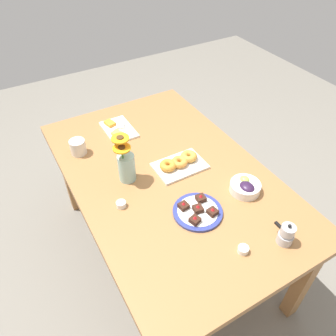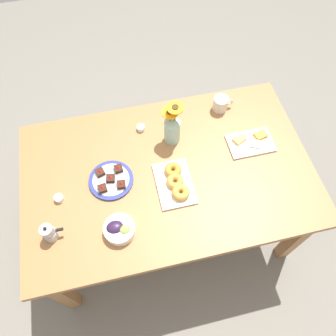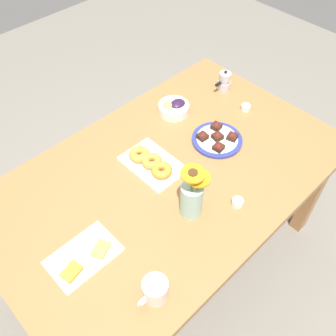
{
  "view_description": "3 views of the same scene",
  "coord_description": "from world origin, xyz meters",
  "px_view_note": "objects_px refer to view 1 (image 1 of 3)",
  "views": [
    {
      "loc": [
        -1.14,
        0.65,
        1.96
      ],
      "look_at": [
        0.0,
        0.0,
        0.78
      ],
      "focal_mm": 35.0,
      "sensor_mm": 36.0,
      "label": 1
    },
    {
      "loc": [
        -0.2,
        -0.86,
        2.32
      ],
      "look_at": [
        0.0,
        0.0,
        0.78
      ],
      "focal_mm": 35.0,
      "sensor_mm": 36.0,
      "label": 2
    },
    {
      "loc": [
        0.74,
        0.77,
        2.01
      ],
      "look_at": [
        0.0,
        0.0,
        0.78
      ],
      "focal_mm": 40.0,
      "sensor_mm": 36.0,
      "label": 3
    }
  ],
  "objects_px": {
    "dessert_plate": "(198,211)",
    "jam_cup_berry": "(243,249)",
    "coffee_mug": "(78,147)",
    "grape_bowl": "(245,187)",
    "cheese_platter": "(118,129)",
    "moka_pot": "(286,235)",
    "croissant_platter": "(179,163)",
    "dining_table": "(168,184)",
    "flower_vase": "(126,165)",
    "jam_cup_honey": "(121,204)"
  },
  "relations": [
    {
      "from": "cheese_platter",
      "to": "jam_cup_berry",
      "type": "height_order",
      "value": "cheese_platter"
    },
    {
      "from": "grape_bowl",
      "to": "dessert_plate",
      "type": "relative_size",
      "value": 0.65
    },
    {
      "from": "grape_bowl",
      "to": "croissant_platter",
      "type": "distance_m",
      "value": 0.38
    },
    {
      "from": "coffee_mug",
      "to": "flower_vase",
      "type": "relative_size",
      "value": 0.46
    },
    {
      "from": "grape_bowl",
      "to": "dessert_plate",
      "type": "distance_m",
      "value": 0.29
    },
    {
      "from": "moka_pot",
      "to": "coffee_mug",
      "type": "bearing_deg",
      "value": 29.21
    },
    {
      "from": "dining_table",
      "to": "coffee_mug",
      "type": "height_order",
      "value": "coffee_mug"
    },
    {
      "from": "dining_table",
      "to": "moka_pot",
      "type": "height_order",
      "value": "moka_pot"
    },
    {
      "from": "jam_cup_honey",
      "to": "jam_cup_berry",
      "type": "distance_m",
      "value": 0.61
    },
    {
      "from": "dining_table",
      "to": "moka_pot",
      "type": "xyz_separation_m",
      "value": [
        -0.64,
        -0.23,
        0.13
      ]
    },
    {
      "from": "coffee_mug",
      "to": "dessert_plate",
      "type": "height_order",
      "value": "coffee_mug"
    },
    {
      "from": "coffee_mug",
      "to": "cheese_platter",
      "type": "height_order",
      "value": "coffee_mug"
    },
    {
      "from": "grape_bowl",
      "to": "cheese_platter",
      "type": "bearing_deg",
      "value": 23.35
    },
    {
      "from": "jam_cup_honey",
      "to": "cheese_platter",
      "type": "bearing_deg",
      "value": -21.88
    },
    {
      "from": "dessert_plate",
      "to": "jam_cup_berry",
      "type": "bearing_deg",
      "value": -170.19
    },
    {
      "from": "dining_table",
      "to": "dessert_plate",
      "type": "xyz_separation_m",
      "value": [
        -0.31,
        0.01,
        0.1
      ]
    },
    {
      "from": "jam_cup_berry",
      "to": "dessert_plate",
      "type": "height_order",
      "value": "dessert_plate"
    },
    {
      "from": "coffee_mug",
      "to": "jam_cup_honey",
      "type": "height_order",
      "value": "coffee_mug"
    },
    {
      "from": "grape_bowl",
      "to": "moka_pot",
      "type": "relative_size",
      "value": 1.32
    },
    {
      "from": "flower_vase",
      "to": "moka_pot",
      "type": "relative_size",
      "value": 2.28
    },
    {
      "from": "coffee_mug",
      "to": "moka_pot",
      "type": "distance_m",
      "value": 1.21
    },
    {
      "from": "coffee_mug",
      "to": "moka_pot",
      "type": "xyz_separation_m",
      "value": [
        -1.06,
        -0.59,
        0.0
      ]
    },
    {
      "from": "jam_cup_honey",
      "to": "moka_pot",
      "type": "bearing_deg",
      "value": -135.41
    },
    {
      "from": "croissant_platter",
      "to": "moka_pot",
      "type": "relative_size",
      "value": 2.35
    },
    {
      "from": "grape_bowl",
      "to": "croissant_platter",
      "type": "height_order",
      "value": "grape_bowl"
    },
    {
      "from": "coffee_mug",
      "to": "jam_cup_honey",
      "type": "xyz_separation_m",
      "value": [
        -0.51,
        -0.05,
        -0.03
      ]
    },
    {
      "from": "grape_bowl",
      "to": "flower_vase",
      "type": "distance_m",
      "value": 0.62
    },
    {
      "from": "dining_table",
      "to": "coffee_mug",
      "type": "distance_m",
      "value": 0.57
    },
    {
      "from": "dessert_plate",
      "to": "moka_pot",
      "type": "distance_m",
      "value": 0.41
    },
    {
      "from": "dining_table",
      "to": "grape_bowl",
      "type": "distance_m",
      "value": 0.43
    },
    {
      "from": "flower_vase",
      "to": "dining_table",
      "type": "bearing_deg",
      "value": -109.18
    },
    {
      "from": "croissant_platter",
      "to": "jam_cup_berry",
      "type": "xyz_separation_m",
      "value": [
        -0.61,
        0.05,
        -0.01
      ]
    },
    {
      "from": "dining_table",
      "to": "jam_cup_berry",
      "type": "relative_size",
      "value": 33.33
    },
    {
      "from": "cheese_platter",
      "to": "dining_table",
      "type": "bearing_deg",
      "value": -171.43
    },
    {
      "from": "dessert_plate",
      "to": "moka_pot",
      "type": "xyz_separation_m",
      "value": [
        -0.33,
        -0.24,
        0.04
      ]
    },
    {
      "from": "grape_bowl",
      "to": "jam_cup_honey",
      "type": "xyz_separation_m",
      "value": [
        0.22,
        0.6,
        -0.01
      ]
    },
    {
      "from": "grape_bowl",
      "to": "dessert_plate",
      "type": "xyz_separation_m",
      "value": [
        -0.0,
        0.29,
        -0.02
      ]
    },
    {
      "from": "cheese_platter",
      "to": "flower_vase",
      "type": "bearing_deg",
      "value": 163.16
    },
    {
      "from": "grape_bowl",
      "to": "moka_pot",
      "type": "xyz_separation_m",
      "value": [
        -0.33,
        0.05,
        0.02
      ]
    },
    {
      "from": "croissant_platter",
      "to": "jam_cup_honey",
      "type": "xyz_separation_m",
      "value": [
        -0.11,
        0.4,
        -0.01
      ]
    },
    {
      "from": "jam_cup_berry",
      "to": "flower_vase",
      "type": "height_order",
      "value": "flower_vase"
    },
    {
      "from": "croissant_platter",
      "to": "jam_cup_berry",
      "type": "relative_size",
      "value": 5.83
    },
    {
      "from": "grape_bowl",
      "to": "croissant_platter",
      "type": "relative_size",
      "value": 0.56
    },
    {
      "from": "jam_cup_berry",
      "to": "coffee_mug",
      "type": "bearing_deg",
      "value": 21.62
    },
    {
      "from": "coffee_mug",
      "to": "dessert_plate",
      "type": "bearing_deg",
      "value": -154.25
    },
    {
      "from": "grape_bowl",
      "to": "jam_cup_berry",
      "type": "xyz_separation_m",
      "value": [
        -0.28,
        0.24,
        -0.01
      ]
    },
    {
      "from": "cheese_platter",
      "to": "croissant_platter",
      "type": "bearing_deg",
      "value": -161.67
    },
    {
      "from": "dining_table",
      "to": "flower_vase",
      "type": "height_order",
      "value": "flower_vase"
    },
    {
      "from": "coffee_mug",
      "to": "grape_bowl",
      "type": "distance_m",
      "value": 0.97
    },
    {
      "from": "jam_cup_honey",
      "to": "croissant_platter",
      "type": "bearing_deg",
      "value": -74.41
    }
  ]
}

